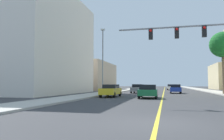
{
  "coord_description": "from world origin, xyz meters",
  "views": [
    {
      "loc": [
        0.36,
        -8.86,
        1.53
      ],
      "look_at": [
        -6.41,
        19.25,
        3.34
      ],
      "focal_mm": 35.7,
      "sensor_mm": 36.0,
      "label": 1
    }
  ],
  "objects_px": {
    "traffic_signal_mast": "(217,39)",
    "car_yellow": "(111,90)",
    "car_gray": "(138,89)",
    "car_black": "(143,88)",
    "car_white": "(171,87)",
    "car_blue": "(176,89)",
    "car_green": "(148,91)",
    "palm_far": "(223,45)",
    "street_lamp": "(103,58)"
  },
  "relations": [
    {
      "from": "traffic_signal_mast",
      "to": "car_yellow",
      "type": "distance_m",
      "value": 13.59
    },
    {
      "from": "car_gray",
      "to": "car_black",
      "type": "distance_m",
      "value": 6.01
    },
    {
      "from": "car_white",
      "to": "car_yellow",
      "type": "bearing_deg",
      "value": -104.63
    },
    {
      "from": "traffic_signal_mast",
      "to": "car_black",
      "type": "distance_m",
      "value": 27.44
    },
    {
      "from": "car_blue",
      "to": "car_black",
      "type": "bearing_deg",
      "value": 138.62
    },
    {
      "from": "car_green",
      "to": "car_yellow",
      "type": "bearing_deg",
      "value": 162.45
    },
    {
      "from": "car_green",
      "to": "car_gray",
      "type": "bearing_deg",
      "value": 100.28
    },
    {
      "from": "car_blue",
      "to": "car_green",
      "type": "distance_m",
      "value": 13.99
    },
    {
      "from": "palm_far",
      "to": "car_yellow",
      "type": "relative_size",
      "value": 2.06
    },
    {
      "from": "palm_far",
      "to": "car_green",
      "type": "distance_m",
      "value": 15.27
    },
    {
      "from": "car_green",
      "to": "car_black",
      "type": "height_order",
      "value": "car_green"
    },
    {
      "from": "street_lamp",
      "to": "car_gray",
      "type": "distance_m",
      "value": 9.84
    },
    {
      "from": "traffic_signal_mast",
      "to": "car_green",
      "type": "distance_m",
      "value": 9.78
    },
    {
      "from": "traffic_signal_mast",
      "to": "car_black",
      "type": "height_order",
      "value": "traffic_signal_mast"
    },
    {
      "from": "car_gray",
      "to": "palm_far",
      "type": "bearing_deg",
      "value": -13.32
    },
    {
      "from": "car_yellow",
      "to": "car_blue",
      "type": "xyz_separation_m",
      "value": [
        7.87,
        12.27,
        -0.02
      ]
    },
    {
      "from": "car_white",
      "to": "traffic_signal_mast",
      "type": "bearing_deg",
      "value": -87.94
    },
    {
      "from": "street_lamp",
      "to": "car_gray",
      "type": "relative_size",
      "value": 2.06
    },
    {
      "from": "car_green",
      "to": "palm_far",
      "type": "bearing_deg",
      "value": 43.76
    },
    {
      "from": "street_lamp",
      "to": "car_white",
      "type": "relative_size",
      "value": 2.16
    },
    {
      "from": "car_green",
      "to": "car_black",
      "type": "xyz_separation_m",
      "value": [
        -2.45,
        18.96,
        -0.02
      ]
    },
    {
      "from": "car_white",
      "to": "car_gray",
      "type": "bearing_deg",
      "value": -107.14
    },
    {
      "from": "palm_far",
      "to": "car_green",
      "type": "xyz_separation_m",
      "value": [
        -9.82,
        -9.86,
        -6.28
      ]
    },
    {
      "from": "car_yellow",
      "to": "car_green",
      "type": "height_order",
      "value": "car_yellow"
    },
    {
      "from": "palm_far",
      "to": "car_blue",
      "type": "distance_m",
      "value": 9.71
    },
    {
      "from": "palm_far",
      "to": "car_white",
      "type": "relative_size",
      "value": 2.11
    },
    {
      "from": "car_yellow",
      "to": "car_black",
      "type": "xyz_separation_m",
      "value": [
        2.01,
        17.66,
        -0.04
      ]
    },
    {
      "from": "car_white",
      "to": "car_gray",
      "type": "xyz_separation_m",
      "value": [
        -5.81,
        -20.52,
        0.02
      ]
    },
    {
      "from": "car_white",
      "to": "car_black",
      "type": "relative_size",
      "value": 0.92
    },
    {
      "from": "traffic_signal_mast",
      "to": "street_lamp",
      "type": "xyz_separation_m",
      "value": [
        -12.06,
        11.96,
        0.29
      ]
    },
    {
      "from": "street_lamp",
      "to": "car_blue",
      "type": "bearing_deg",
      "value": 40.86
    },
    {
      "from": "traffic_signal_mast",
      "to": "car_blue",
      "type": "distance_m",
      "value": 21.05
    },
    {
      "from": "car_blue",
      "to": "traffic_signal_mast",
      "type": "bearing_deg",
      "value": -82.86
    },
    {
      "from": "traffic_signal_mast",
      "to": "car_black",
      "type": "relative_size",
      "value": 2.48
    },
    {
      "from": "palm_far",
      "to": "car_white",
      "type": "distance_m",
      "value": 25.33
    },
    {
      "from": "car_gray",
      "to": "car_green",
      "type": "distance_m",
      "value": 13.22
    },
    {
      "from": "car_yellow",
      "to": "car_white",
      "type": "bearing_deg",
      "value": -103.03
    },
    {
      "from": "street_lamp",
      "to": "palm_far",
      "type": "relative_size",
      "value": 1.02
    },
    {
      "from": "car_white",
      "to": "car_blue",
      "type": "distance_m",
      "value": 19.91
    },
    {
      "from": "street_lamp",
      "to": "car_green",
      "type": "height_order",
      "value": "street_lamp"
    },
    {
      "from": "street_lamp",
      "to": "car_white",
      "type": "height_order",
      "value": "street_lamp"
    },
    {
      "from": "palm_far",
      "to": "car_yellow",
      "type": "bearing_deg",
      "value": -149.05
    },
    {
      "from": "car_white",
      "to": "car_black",
      "type": "xyz_separation_m",
      "value": [
        -5.59,
        -14.52,
        -0.01
      ]
    },
    {
      "from": "street_lamp",
      "to": "palm_far",
      "type": "bearing_deg",
      "value": 16.62
    },
    {
      "from": "car_yellow",
      "to": "car_blue",
      "type": "distance_m",
      "value": 14.58
    },
    {
      "from": "palm_far",
      "to": "car_green",
      "type": "relative_size",
      "value": 2.05
    },
    {
      "from": "traffic_signal_mast",
      "to": "car_black",
      "type": "xyz_separation_m",
      "value": [
        -8.0,
        25.93,
        -4.06
      ]
    },
    {
      "from": "car_green",
      "to": "car_black",
      "type": "bearing_deg",
      "value": 96.0
    },
    {
      "from": "car_yellow",
      "to": "car_green",
      "type": "distance_m",
      "value": 4.65
    },
    {
      "from": "car_yellow",
      "to": "car_green",
      "type": "xyz_separation_m",
      "value": [
        4.46,
        -1.3,
        -0.01
      ]
    }
  ]
}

